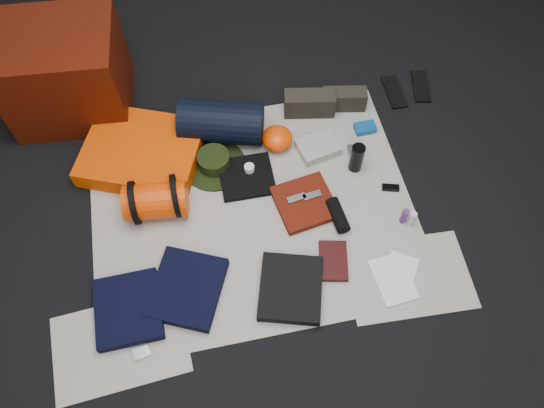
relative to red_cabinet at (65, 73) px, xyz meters
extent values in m
cube|color=black|center=(0.84, -0.88, -0.26)|extent=(4.50, 4.50, 0.02)
cube|color=beige|center=(0.84, -0.88, -0.25)|extent=(1.60, 1.30, 0.01)
cube|color=beige|center=(0.14, -1.43, -0.25)|extent=(0.61, 0.44, 0.00)
cube|color=beige|center=(1.49, -1.38, -0.25)|extent=(0.60, 0.43, 0.00)
cube|color=#451005|center=(0.00, 0.00, 0.00)|extent=(0.65, 0.56, 0.51)
cube|color=#E64402|center=(0.33, -0.45, -0.19)|extent=(0.73, 0.67, 0.11)
cylinder|color=#E33A03|center=(0.38, -0.79, -0.16)|extent=(0.32, 0.21, 0.18)
cylinder|color=black|center=(0.28, -0.79, -0.14)|extent=(0.02, 0.22, 0.22)
cylinder|color=black|center=(0.48, -0.79, -0.14)|extent=(0.03, 0.22, 0.22)
cylinder|color=black|center=(0.77, -0.39, -0.13)|extent=(0.49, 0.35, 0.23)
cylinder|color=black|center=(0.69, -0.57, -0.24)|extent=(0.38, 0.38, 0.01)
cylinder|color=black|center=(0.69, -0.57, -0.20)|extent=(0.17, 0.17, 0.07)
cube|color=black|center=(1.27, -0.32, -0.18)|extent=(0.29, 0.15, 0.14)
cube|color=black|center=(1.47, -0.32, -0.19)|extent=(0.26, 0.13, 0.12)
cube|color=black|center=(1.79, -0.28, -0.25)|extent=(0.09, 0.25, 0.01)
cube|color=black|center=(1.95, -0.27, -0.25)|extent=(0.14, 0.25, 0.01)
cube|color=black|center=(0.20, -1.29, -0.22)|extent=(0.30, 0.34, 0.05)
cube|color=black|center=(0.47, -1.25, -0.22)|extent=(0.42, 0.45, 0.05)
cube|color=black|center=(0.93, -1.34, -0.22)|extent=(0.36, 0.39, 0.05)
cube|color=black|center=(0.85, -0.69, -0.23)|extent=(0.28, 0.26, 0.03)
cube|color=#531409|center=(1.10, -0.91, -0.23)|extent=(0.32, 0.32, 0.04)
ellipsoid|color=#E33A03|center=(1.05, -0.51, -0.19)|extent=(0.20, 0.20, 0.11)
cube|color=gray|center=(1.25, -0.59, -0.22)|extent=(0.24, 0.20, 0.05)
cylinder|color=black|center=(1.42, -0.74, -0.16)|extent=(0.08, 0.08, 0.17)
cylinder|color=black|center=(1.24, -1.02, -0.21)|extent=(0.09, 0.18, 0.07)
cube|color=#9F9FA4|center=(1.45, -0.64, -0.23)|extent=(0.09, 0.06, 0.03)
cube|color=navy|center=(1.54, -0.51, -0.23)|extent=(0.12, 0.08, 0.04)
cylinder|color=#51226D|center=(1.56, -1.09, -0.20)|extent=(0.04, 0.04, 0.10)
cylinder|color=silver|center=(1.59, -1.12, -0.20)|extent=(0.04, 0.04, 0.10)
cube|color=black|center=(1.16, -1.24, -0.23)|extent=(0.17, 0.23, 0.03)
cube|color=silver|center=(1.41, -1.39, -0.24)|extent=(0.18, 0.25, 0.01)
cube|color=silver|center=(1.47, -1.35, -0.25)|extent=(0.21, 0.22, 0.01)
cube|color=black|center=(1.56, -0.90, -0.24)|extent=(0.09, 0.06, 0.02)
cube|color=#9F9FA4|center=(0.23, -1.48, -0.24)|extent=(0.09, 0.09, 0.01)
cylinder|color=silver|center=(0.87, -0.66, -0.20)|extent=(0.05, 0.05, 0.04)
cube|color=#9F9FA4|center=(1.06, -0.89, -0.20)|extent=(0.10, 0.05, 0.01)
cube|color=#9F9FA4|center=(1.14, -0.89, -0.20)|extent=(0.10, 0.05, 0.01)
camera|label=1|loc=(0.67, -2.19, 2.08)|focal=35.00mm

